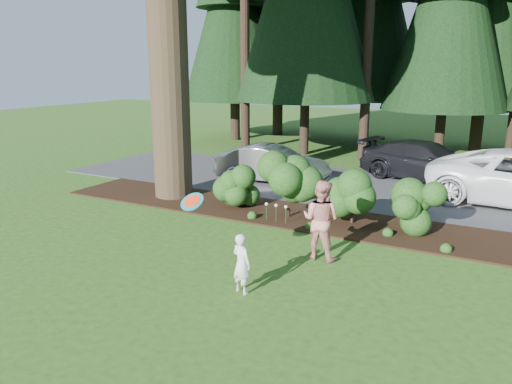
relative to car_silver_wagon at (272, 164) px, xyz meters
The scene contains 10 objects.
ground 7.25m from the car_silver_wagon, 69.01° to the right, with size 80.00×80.00×0.00m, color #244C15.
mulch_bed 4.39m from the car_silver_wagon, 53.43° to the right, with size 16.00×2.50×0.05m, color black.
driveway 2.79m from the car_silver_wagon, 16.58° to the left, with size 22.00×6.00×0.03m, color #38383A.
shrub_row 4.91m from the car_silver_wagon, 46.98° to the right, with size 6.53×1.60×1.61m.
lily_cluster 4.90m from the car_silver_wagon, 62.21° to the right, with size 0.69×0.09×0.57m.
car_silver_wagon is the anchor object (origin of this frame).
car_dark_suv 5.84m from the car_silver_wagon, 31.69° to the left, with size 2.05×5.04×1.46m, color black.
child 9.30m from the car_silver_wagon, 67.12° to the right, with size 0.44×0.29×1.20m, color silver.
adult 7.51m from the car_silver_wagon, 55.10° to the right, with size 0.89×0.69×1.83m, color red.
frisbee 9.08m from the car_silver_wagon, 73.48° to the right, with size 0.49×0.41×0.31m.
Camera 1 is at (5.51, -9.56, 4.30)m, focal length 35.00 mm.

